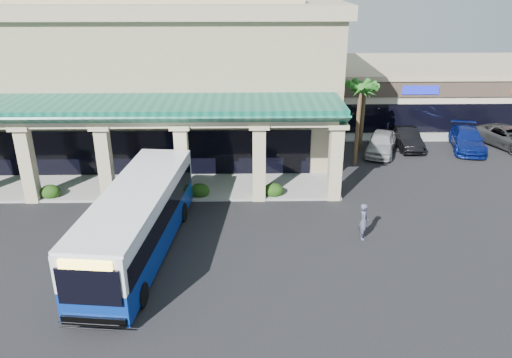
{
  "coord_description": "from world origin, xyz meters",
  "views": [
    {
      "loc": [
        0.79,
        -22.18,
        12.78
      ],
      "look_at": [
        1.28,
        3.1,
        2.2
      ],
      "focal_mm": 35.0,
      "sensor_mm": 36.0,
      "label": 1
    }
  ],
  "objects_px": {
    "car_gray": "(508,137)",
    "car_silver": "(381,143)",
    "transit_bus": "(138,223)",
    "pedestrian": "(364,221)",
    "car_white": "(407,138)",
    "car_red": "(467,139)"
  },
  "relations": [
    {
      "from": "pedestrian",
      "to": "car_white",
      "type": "height_order",
      "value": "pedestrian"
    },
    {
      "from": "car_gray",
      "to": "transit_bus",
      "type": "bearing_deg",
      "value": -170.62
    },
    {
      "from": "pedestrian",
      "to": "car_gray",
      "type": "bearing_deg",
      "value": -40.78
    },
    {
      "from": "transit_bus",
      "to": "car_gray",
      "type": "xyz_separation_m",
      "value": [
        25.6,
        15.53,
        -0.9
      ]
    },
    {
      "from": "car_silver",
      "to": "car_red",
      "type": "relative_size",
      "value": 0.88
    },
    {
      "from": "car_silver",
      "to": "car_gray",
      "type": "height_order",
      "value": "car_silver"
    },
    {
      "from": "car_silver",
      "to": "car_white",
      "type": "xyz_separation_m",
      "value": [
        2.32,
        1.29,
        -0.07
      ]
    },
    {
      "from": "car_gray",
      "to": "car_silver",
      "type": "bearing_deg",
      "value": 165.47
    },
    {
      "from": "pedestrian",
      "to": "car_gray",
      "type": "distance_m",
      "value": 20.27
    },
    {
      "from": "car_silver",
      "to": "transit_bus",
      "type": "bearing_deg",
      "value": -116.64
    },
    {
      "from": "car_white",
      "to": "car_gray",
      "type": "distance_m",
      "value": 7.97
    },
    {
      "from": "pedestrian",
      "to": "car_red",
      "type": "xyz_separation_m",
      "value": [
        11.05,
        13.72,
        -0.17
      ]
    },
    {
      "from": "transit_bus",
      "to": "pedestrian",
      "type": "distance_m",
      "value": 11.24
    },
    {
      "from": "car_white",
      "to": "car_gray",
      "type": "bearing_deg",
      "value": 1.17
    },
    {
      "from": "transit_bus",
      "to": "car_white",
      "type": "distance_m",
      "value": 23.49
    },
    {
      "from": "pedestrian",
      "to": "car_white",
      "type": "xyz_separation_m",
      "value": [
        6.49,
        14.17,
        -0.21
      ]
    },
    {
      "from": "car_white",
      "to": "car_red",
      "type": "height_order",
      "value": "car_red"
    },
    {
      "from": "pedestrian",
      "to": "car_white",
      "type": "bearing_deg",
      "value": -19.87
    },
    {
      "from": "car_silver",
      "to": "car_red",
      "type": "distance_m",
      "value": 6.93
    },
    {
      "from": "transit_bus",
      "to": "car_silver",
      "type": "height_order",
      "value": "transit_bus"
    },
    {
      "from": "pedestrian",
      "to": "car_red",
      "type": "bearing_deg",
      "value": -34.09
    },
    {
      "from": "car_silver",
      "to": "car_gray",
      "type": "distance_m",
      "value": 10.38
    }
  ]
}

